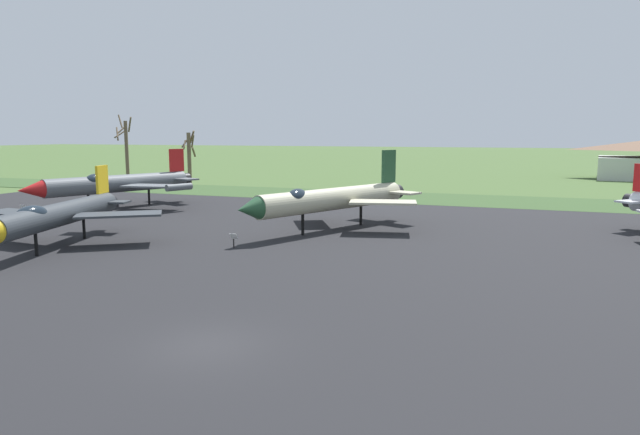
{
  "coord_description": "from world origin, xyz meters",
  "views": [
    {
      "loc": [
        10.03,
        -16.07,
        7.16
      ],
      "look_at": [
        -2.29,
        17.32,
        1.94
      ],
      "focal_mm": 32.06,
      "sensor_mm": 36.0,
      "label": 1
    }
  ],
  "objects_px": {
    "info_placard_rear_left": "(24,210)",
    "jet_fighter_rear_left": "(117,183)",
    "jet_fighter_front_left": "(56,215)",
    "info_placard_front_right": "(234,239)",
    "jet_fighter_front_right": "(331,199)"
  },
  "relations": [
    {
      "from": "info_placard_rear_left",
      "to": "jet_fighter_front_right",
      "type": "bearing_deg",
      "value": 6.74
    },
    {
      "from": "jet_fighter_front_left",
      "to": "info_placard_front_right",
      "type": "bearing_deg",
      "value": 20.04
    },
    {
      "from": "jet_fighter_front_right",
      "to": "info_placard_rear_left",
      "type": "bearing_deg",
      "value": -173.26
    },
    {
      "from": "info_placard_front_right",
      "to": "info_placard_rear_left",
      "type": "distance_m",
      "value": 23.68
    },
    {
      "from": "jet_fighter_front_right",
      "to": "jet_fighter_rear_left",
      "type": "distance_m",
      "value": 24.08
    },
    {
      "from": "info_placard_front_right",
      "to": "jet_fighter_rear_left",
      "type": "distance_m",
      "value": 24.18
    },
    {
      "from": "info_placard_front_right",
      "to": "info_placard_rear_left",
      "type": "relative_size",
      "value": 0.85
    },
    {
      "from": "jet_fighter_front_left",
      "to": "jet_fighter_front_right",
      "type": "bearing_deg",
      "value": 41.33
    },
    {
      "from": "jet_fighter_front_left",
      "to": "info_placard_front_right",
      "type": "relative_size",
      "value": 15.27
    },
    {
      "from": "jet_fighter_front_left",
      "to": "info_placard_rear_left",
      "type": "distance_m",
      "value": 15.68
    },
    {
      "from": "jet_fighter_front_right",
      "to": "jet_fighter_rear_left",
      "type": "relative_size",
      "value": 0.95
    },
    {
      "from": "info_placard_rear_left",
      "to": "jet_fighter_rear_left",
      "type": "bearing_deg",
      "value": 69.41
    },
    {
      "from": "jet_fighter_front_left",
      "to": "info_placard_rear_left",
      "type": "relative_size",
      "value": 12.91
    },
    {
      "from": "jet_fighter_front_right",
      "to": "info_placard_front_right",
      "type": "bearing_deg",
      "value": -112.72
    },
    {
      "from": "jet_fighter_front_right",
      "to": "info_placard_rear_left",
      "type": "height_order",
      "value": "jet_fighter_front_right"
    }
  ]
}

